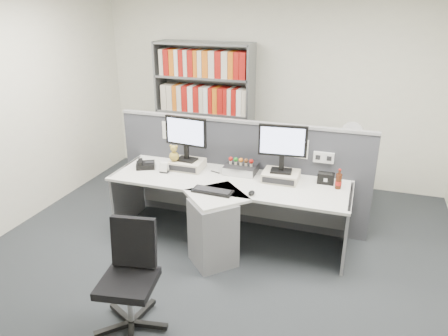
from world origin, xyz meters
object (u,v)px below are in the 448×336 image
(desktop_pc, at_px, (241,168))
(speaker, at_px, (326,178))
(desk, at_px, (222,210))
(desk_fan, at_px, (352,136))
(monitor_left, at_px, (186,135))
(office_chair, at_px, (131,273))
(desk_phone, at_px, (145,165))
(desk_calendar, at_px, (164,168))
(keyboard, at_px, (213,191))
(monitor_right, at_px, (283,144))
(filing_cabinet, at_px, (346,183))
(shelving_unit, at_px, (205,114))
(mouse, at_px, (252,193))
(cola_bottle, at_px, (339,181))

(desktop_pc, distance_m, speaker, 0.94)
(desk, distance_m, desk_fan, 1.92)
(monitor_left, xyz_separation_m, office_chair, (0.23, -1.71, -0.64))
(desktop_pc, height_order, speaker, speaker)
(desk, distance_m, desk_phone, 1.11)
(office_chair, bearing_deg, desk_calendar, 105.59)
(keyboard, distance_m, speaker, 1.22)
(desktop_pc, xyz_separation_m, desk_phone, (-1.10, -0.22, -0.01))
(desktop_pc, bearing_deg, office_chair, -102.60)
(monitor_right, height_order, filing_cabinet, monitor_right)
(desktop_pc, bearing_deg, keyboard, -101.48)
(monitor_left, xyz_separation_m, desk_fan, (1.76, 1.02, -0.14))
(desk, distance_m, desktop_pc, 0.57)
(desk_phone, distance_m, office_chair, 1.75)
(keyboard, relative_size, desk_calendar, 3.56)
(desk_phone, height_order, office_chair, office_chair)
(shelving_unit, distance_m, office_chair, 3.26)
(speaker, bearing_deg, desk, -155.63)
(desk_calendar, relative_size, speaker, 0.68)
(shelving_unit, bearing_deg, mouse, -57.26)
(desk, bearing_deg, office_chair, -104.21)
(monitor_right, bearing_deg, cola_bottle, -1.94)
(cola_bottle, height_order, desk_fan, desk_fan)
(monitor_left, xyz_separation_m, desk_phone, (-0.47, -0.13, -0.37))
(filing_cabinet, bearing_deg, desktop_pc, -140.64)
(desk_phone, bearing_deg, shelving_unit, 85.16)
(desk_calendar, height_order, filing_cabinet, desk_calendar)
(desk_fan, xyz_separation_m, office_chair, (-1.54, -2.72, -0.51))
(mouse, height_order, desk_calendar, desk_calendar)
(desk_phone, bearing_deg, desk, -13.70)
(monitor_left, bearing_deg, desk_fan, 29.94)
(desk_phone, height_order, desk_calendar, desk_calendar)
(keyboard, xyz_separation_m, shelving_unit, (-0.84, 1.99, 0.24))
(mouse, xyz_separation_m, cola_bottle, (0.81, 0.43, 0.06))
(desk, height_order, desk_calendar, desk_calendar)
(speaker, distance_m, shelving_unit, 2.37)
(monitor_left, height_order, monitor_right, monitor_right)
(speaker, xyz_separation_m, shelving_unit, (-1.91, 1.39, 0.20))
(mouse, height_order, cola_bottle, cola_bottle)
(monitor_left, relative_size, monitor_right, 0.99)
(monitor_right, bearing_deg, filing_cabinet, 56.87)
(monitor_right, xyz_separation_m, shelving_unit, (-1.44, 1.46, -0.15))
(monitor_left, height_order, desk_fan, monitor_left)
(shelving_unit, bearing_deg, keyboard, -67.03)
(monitor_right, bearing_deg, speaker, 8.75)
(monitor_left, xyz_separation_m, desk_calendar, (-0.19, -0.20, -0.35))
(cola_bottle, bearing_deg, desk, -162.35)
(desktop_pc, height_order, desk_calendar, desk_calendar)
(monitor_right, bearing_deg, desk_phone, -175.23)
(desk_calendar, height_order, office_chair, office_chair)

